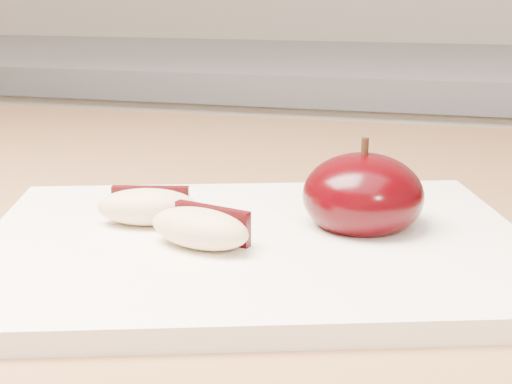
# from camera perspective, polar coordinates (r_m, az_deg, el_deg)

# --- Properties ---
(back_cabinet) EXTENTS (2.40, 0.62, 0.94)m
(back_cabinet) POSITION_cam_1_polar(r_m,az_deg,el_deg) (1.31, 11.12, -10.38)
(back_cabinet) COLOR silver
(back_cabinet) RESTS_ON ground
(cutting_board) EXTENTS (0.35, 0.30, 0.01)m
(cutting_board) POSITION_cam_1_polar(r_m,az_deg,el_deg) (0.40, 0.00, -4.31)
(cutting_board) COLOR white
(cutting_board) RESTS_ON island_counter
(apple_half) EXTENTS (0.09, 0.09, 0.06)m
(apple_half) POSITION_cam_1_polar(r_m,az_deg,el_deg) (0.41, 8.54, -0.27)
(apple_half) COLOR black
(apple_half) RESTS_ON cutting_board
(apple_wedge_a) EXTENTS (0.06, 0.04, 0.02)m
(apple_wedge_a) POSITION_cam_1_polar(r_m,az_deg,el_deg) (0.42, -8.66, -1.13)
(apple_wedge_a) COLOR beige
(apple_wedge_a) RESTS_ON cutting_board
(apple_wedge_b) EXTENTS (0.06, 0.04, 0.02)m
(apple_wedge_b) POSITION_cam_1_polar(r_m,az_deg,el_deg) (0.38, -4.42, -2.86)
(apple_wedge_b) COLOR beige
(apple_wedge_b) RESTS_ON cutting_board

